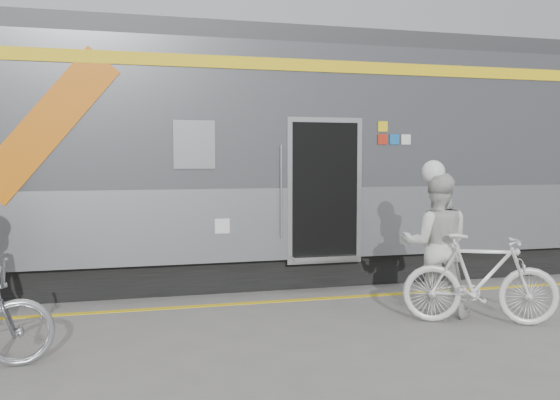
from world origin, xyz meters
name	(u,v)px	position (x,y,z in m)	size (l,w,h in m)	color
ground	(295,351)	(0.00, 0.00, 0.00)	(90.00, 90.00, 0.00)	slate
train	(173,158)	(-0.95, 4.19, 2.05)	(24.00, 3.17, 4.10)	black
safety_strip	(253,303)	(0.00, 2.15, 0.00)	(24.00, 0.12, 0.01)	yellow
woman	(436,244)	(2.19, 0.95, 0.93)	(0.90, 0.70, 1.86)	silver
bicycle_right	(480,279)	(2.49, 0.40, 0.56)	(0.53, 1.87, 1.13)	silver
helmet_woman	(438,162)	(2.19, 0.95, 2.01)	(0.30, 0.30, 0.30)	white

